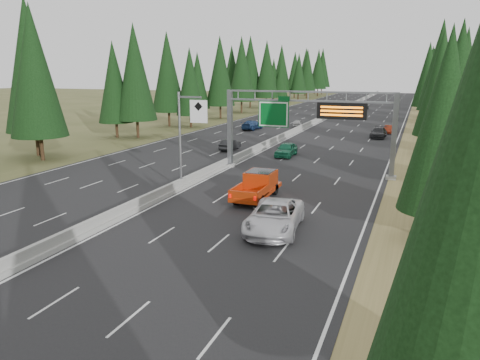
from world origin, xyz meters
name	(u,v)px	position (x,y,z in m)	size (l,w,h in m)	color
road	(317,122)	(0.00, 80.00, 0.04)	(32.00, 260.00, 0.08)	black
shoulder_right	(416,126)	(17.80, 80.00, 0.03)	(3.60, 260.00, 0.06)	olive
shoulder_left	(231,119)	(-17.80, 80.00, 0.03)	(3.60, 260.00, 0.06)	#424922
median_barrier	(317,121)	(0.00, 80.00, 0.41)	(0.70, 260.00, 0.85)	gray
sign_gantry	(314,119)	(8.92, 34.88, 5.27)	(16.75, 0.98, 7.80)	slate
hov_sign_pole	(186,134)	(0.58, 24.97, 4.72)	(2.80, 0.50, 8.00)	slate
tree_row_right	(452,75)	(22.06, 66.09, 9.16)	(12.11, 239.10, 18.49)	black
tree_row_left	(202,71)	(-22.44, 76.51, 9.64)	(12.29, 240.21, 18.72)	black
silver_minivan	(274,216)	(10.35, 17.69, 0.99)	(3.01, 6.54, 1.82)	silver
red_pickup	(259,183)	(6.95, 24.66, 1.20)	(2.22, 6.22, 2.03)	black
car_ahead_green	(286,149)	(4.15, 42.79, 0.87)	(1.88, 4.66, 1.59)	#135438
car_ahead_dkred	(389,129)	(13.87, 68.13, 0.71)	(1.34, 3.85, 1.27)	#621C0E
car_ahead_dkgrey	(379,133)	(12.74, 62.53, 0.82)	(2.07, 5.10, 1.48)	black
car_ahead_white	(350,114)	(4.32, 92.48, 0.82)	(2.45, 5.32, 1.48)	silver
car_ahead_far	(364,106)	(4.88, 114.06, 0.84)	(1.80, 4.47, 1.52)	black
car_onc_near	(230,145)	(-3.55, 44.56, 0.74)	(1.39, 3.99, 1.32)	black
car_onc_blue	(252,125)	(-7.91, 65.07, 0.85)	(2.15, 5.29, 1.54)	navy
car_onc_white	(298,123)	(-1.50, 70.86, 0.75)	(1.57, 3.91, 1.33)	#B5B5B5
car_onc_far	(269,110)	(-14.50, 95.67, 0.76)	(2.24, 4.86, 1.35)	black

